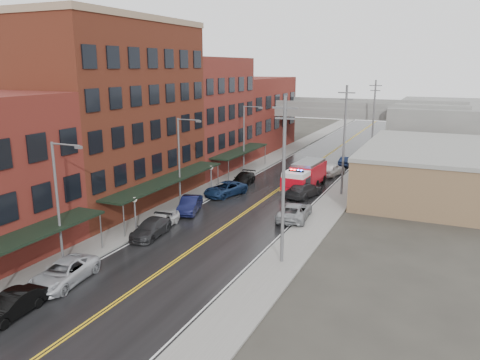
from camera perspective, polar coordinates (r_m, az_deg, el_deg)
The scene contains 35 objects.
ground at distance 26.90m, azimuth -22.32°, elevation -18.62°, with size 220.00×220.00×0.00m, color #2D2B26.
road at distance 50.27m, azimuth 2.97°, elevation -2.36°, with size 11.00×160.00×0.02m, color black.
sidewalk_left at distance 53.22m, azimuth -4.37°, elevation -1.40°, with size 3.00×160.00×0.15m, color slate.
sidewalk_right at distance 48.22m, azimuth 11.10°, elevation -3.24°, with size 3.00×160.00×0.15m, color slate.
curb_left at distance 52.48m, azimuth -2.78°, elevation -1.59°, with size 0.30×160.00×0.15m, color gray.
curb_right at distance 48.59m, azimuth 9.20°, elevation -3.02°, with size 0.30×160.00×0.15m, color gray.
brick_building_b at distance 49.14m, azimuth -14.74°, elevation 7.53°, with size 9.00×20.00×18.00m, color #552316.
brick_building_c at distance 63.80m, azimuth -4.74°, elevation 7.91°, with size 9.00×15.00×15.00m, color maroon.
brick_building_far at distance 79.64m, azimuth 1.41°, elevation 8.02°, with size 9.00×20.00×12.00m, color maroon.
tan_building at distance 56.26m, azimuth 22.25°, elevation 0.97°, with size 14.00×22.00×5.00m, color brown.
right_far_block at distance 85.65m, azimuth 24.56°, elevation 5.85°, with size 18.00×30.00×8.00m, color slate.
awning_0 at distance 33.20m, azimuth -26.84°, elevation -7.08°, with size 2.60×16.00×3.09m.
awning_1 at distance 46.77m, azimuth -8.73°, elevation 0.04°, with size 2.60×18.00×3.09m.
awning_2 at distance 61.86m, azimuth 0.07°, elevation 3.54°, with size 2.60×13.00×3.09m.
globe_lamp_1 at distance 40.82m, azimuth -12.71°, elevation -3.16°, with size 0.44×0.44×3.12m.
globe_lamp_2 at distance 52.27m, azimuth -3.55°, elevation 0.86°, with size 0.44×0.44×3.12m.
street_lamp_0 at distance 34.37m, azimuth -21.12°, elevation -1.97°, with size 2.64×0.22×9.00m.
street_lamp_1 at distance 46.64m, azimuth -7.18°, elevation 2.81°, with size 2.64×0.22×9.00m.
street_lamp_2 at distance 60.68m, azimuth 0.69°, elevation 5.45°, with size 2.64×0.22×9.00m.
utility_pole_0 at distance 32.65m, azimuth 5.33°, elevation 0.15°, with size 1.80×0.24×12.00m.
utility_pole_1 at distance 51.66m, azimuth 12.59°, elevation 4.91°, with size 1.80×0.24×12.00m.
utility_pole_2 at distance 71.21m, azimuth 15.94°, elevation 7.07°, with size 1.80×0.24×12.00m.
overpass at distance 79.40m, azimuth 11.52°, elevation 7.73°, with size 40.00×10.00×7.50m.
fire_truck at distance 54.46m, azimuth 7.88°, elevation 0.58°, with size 3.75×8.55×3.07m.
parked_car_left_1 at distance 30.40m, azimuth -26.09°, elevation -13.58°, with size 1.50×4.30×1.42m, color black.
parked_car_left_2 at distance 33.30m, azimuth -20.71°, elevation -10.54°, with size 2.49×5.41×1.50m, color #B5B7BD.
parked_car_left_3 at distance 40.08m, azimuth -10.81°, elevation -5.79°, with size 2.00×4.92×1.43m, color #242426.
parked_car_left_4 at distance 42.13m, azimuth -9.38°, elevation -4.78°, with size 1.64×4.07×1.39m, color silver.
parked_car_left_5 at distance 45.92m, azimuth -6.14°, elevation -3.00°, with size 1.65×4.72×1.55m, color black.
parked_car_left_6 at distance 51.53m, azimuth -1.80°, elevation -1.10°, with size 2.48×5.38×1.50m, color #14284B.
parked_car_left_7 at distance 56.14m, azimuth 0.39°, elevation 0.11°, with size 1.99×4.89×1.42m, color black.
parked_car_right_0 at distance 43.88m, azimuth 6.67°, elevation -3.80°, with size 2.61×5.65×1.57m, color gray.
parked_car_right_1 at distance 51.51m, azimuth 7.85°, elevation -1.17°, with size 2.24×5.52×1.60m, color #28292B.
parked_car_right_2 at distance 62.06m, azimuth 11.18°, elevation 1.27°, with size 1.93×4.81×1.64m, color white.
parked_car_right_3 at distance 68.65m, azimuth 12.91°, elevation 2.26°, with size 1.44×4.14×1.36m, color #0E1732.
Camera 1 is at (17.38, -15.07, 13.95)m, focal length 35.00 mm.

